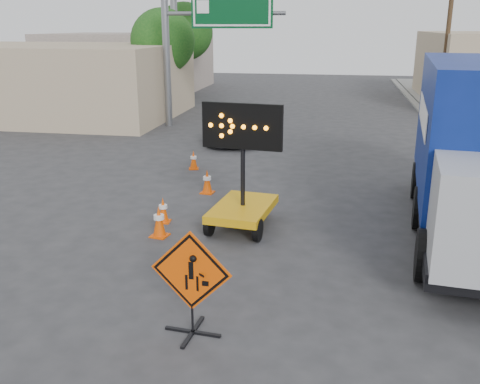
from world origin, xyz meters
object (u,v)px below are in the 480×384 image
(construction_sign, at_px, (191,281))
(box_truck, at_px, (480,160))
(arrow_board, at_px, (243,201))
(pickup_truck, at_px, (234,127))

(construction_sign, xyz_separation_m, box_truck, (5.72, 5.74, 0.94))
(arrow_board, xyz_separation_m, box_truck, (5.76, 0.61, 1.21))
(arrow_board, bearing_deg, construction_sign, -82.66)
(arrow_board, bearing_deg, pickup_truck, 109.04)
(box_truck, bearing_deg, arrow_board, -167.99)
(pickup_truck, distance_m, box_truck, 12.92)
(arrow_board, height_order, pickup_truck, arrow_board)
(construction_sign, bearing_deg, box_truck, 50.46)
(pickup_truck, bearing_deg, box_truck, -56.82)
(construction_sign, relative_size, arrow_board, 0.58)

